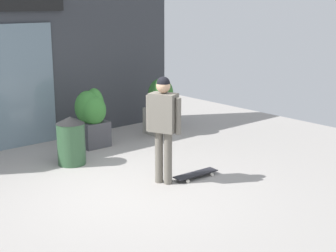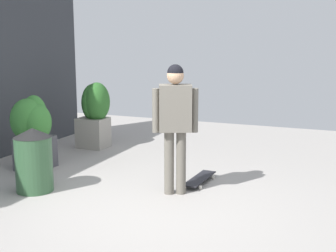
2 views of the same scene
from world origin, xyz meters
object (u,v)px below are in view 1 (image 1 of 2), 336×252
at_px(skateboard, 196,174).
at_px(planter_box_left, 160,103).
at_px(skateboarder, 163,119).
at_px(planter_box_right, 92,114).
at_px(trash_bin, 71,140).

xyz_separation_m(skateboard, planter_box_left, (1.36, 2.56, 0.64)).
distance_m(skateboarder, planter_box_left, 3.10).
height_order(planter_box_left, planter_box_right, planter_box_left).
distance_m(planter_box_right, trash_bin, 1.16).
relative_size(skateboarder, skateboard, 2.07).
height_order(skateboarder, planter_box_left, skateboarder).
relative_size(skateboarder, planter_box_left, 1.38).
bearing_deg(planter_box_right, planter_box_left, -4.26).
relative_size(planter_box_left, trash_bin, 1.43).
bearing_deg(skateboarder, planter_box_right, 60.15).
distance_m(skateboarder, trash_bin, 2.02).
bearing_deg(skateboard, planter_box_right, 99.24).
distance_m(planter_box_left, planter_box_right, 1.66).
bearing_deg(skateboard, planter_box_left, 64.97).
distance_m(skateboard, trash_bin, 2.34).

